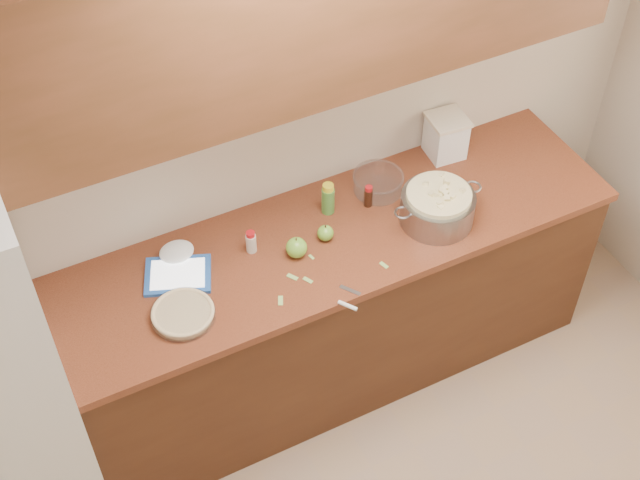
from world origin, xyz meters
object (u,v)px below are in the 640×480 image
flour_canister (446,136)px  tablet (178,275)px  pie (183,314)px  colander (437,207)px

flour_canister → tablet: flour_canister is taller
pie → flour_canister: (1.39, 0.36, 0.08)m
pie → tablet: size_ratio=0.79×
tablet → pie: bearing=-82.9°
colander → tablet: colander is taller
colander → flour_canister: flour_canister is taller
tablet → colander: bearing=12.1°
colander → flour_canister: size_ratio=2.02×
colander → tablet: size_ratio=1.31×
flour_canister → pie: bearing=-165.6°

